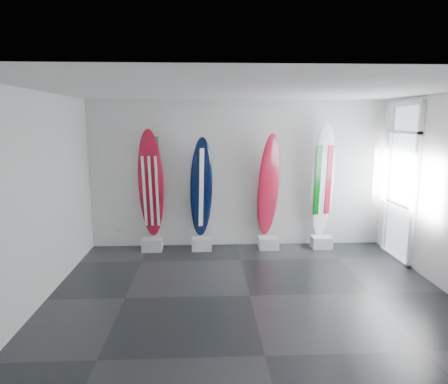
{
  "coord_description": "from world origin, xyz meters",
  "views": [
    {
      "loc": [
        -0.64,
        -5.53,
        2.58
      ],
      "look_at": [
        -0.32,
        1.4,
        1.33
      ],
      "focal_mm": 31.73,
      "sensor_mm": 36.0,
      "label": 1
    }
  ],
  "objects_px": {
    "surfboard_navy": "(201,188)",
    "surfboard_italy": "(323,180)",
    "surfboard_usa": "(151,184)",
    "surfboard_swiss": "(269,186)"
  },
  "relations": [
    {
      "from": "surfboard_navy",
      "to": "surfboard_usa",
      "type": "bearing_deg",
      "value": 162.86
    },
    {
      "from": "surfboard_usa",
      "to": "surfboard_navy",
      "type": "xyz_separation_m",
      "value": [
        1.0,
        0.0,
        -0.08
      ]
    },
    {
      "from": "surfboard_swiss",
      "to": "surfboard_italy",
      "type": "xyz_separation_m",
      "value": [
        1.1,
        0.0,
        0.1
      ]
    },
    {
      "from": "surfboard_italy",
      "to": "surfboard_usa",
      "type": "bearing_deg",
      "value": 165.29
    },
    {
      "from": "surfboard_swiss",
      "to": "surfboard_usa",
      "type": "bearing_deg",
      "value": 158.96
    },
    {
      "from": "surfboard_navy",
      "to": "surfboard_italy",
      "type": "height_order",
      "value": "surfboard_italy"
    },
    {
      "from": "surfboard_usa",
      "to": "surfboard_swiss",
      "type": "relative_size",
      "value": 1.05
    },
    {
      "from": "surfboard_navy",
      "to": "surfboard_italy",
      "type": "relative_size",
      "value": 0.88
    },
    {
      "from": "surfboard_navy",
      "to": "surfboard_swiss",
      "type": "distance_m",
      "value": 1.36
    },
    {
      "from": "surfboard_swiss",
      "to": "surfboard_italy",
      "type": "relative_size",
      "value": 0.91
    }
  ]
}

